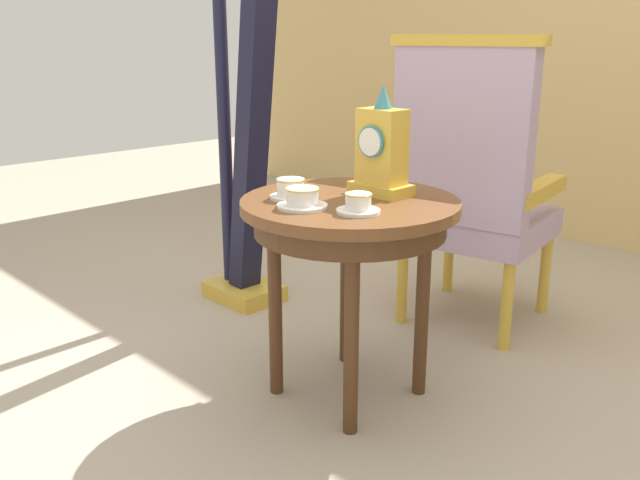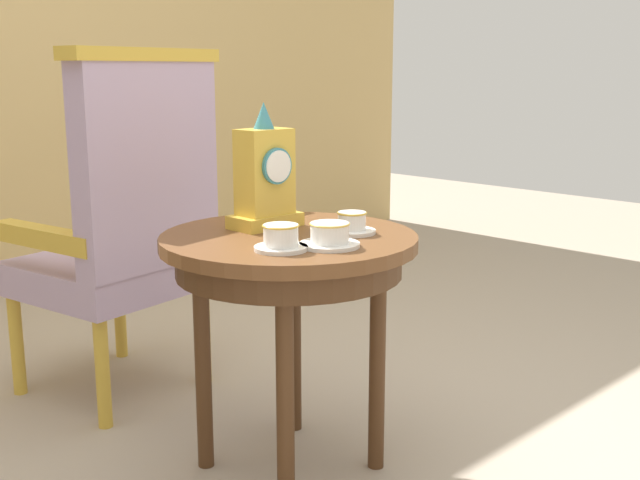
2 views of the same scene
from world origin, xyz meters
name	(u,v)px [view 2 (image 2 of 2)]	position (x,y,z in m)	size (l,w,h in m)	color
ground_plane	(285,466)	(0.00, 0.00, 0.00)	(10.00, 10.00, 0.00)	tan
side_table	(289,265)	(0.01, -0.01, 0.58)	(0.67, 0.67, 0.66)	brown
teacup_left	(281,238)	(-0.12, -0.13, 0.69)	(0.13, 0.13, 0.06)	white
teacup_right	(330,236)	(-0.01, -0.18, 0.68)	(0.15, 0.15, 0.06)	white
teacup_center	(352,224)	(0.14, -0.11, 0.68)	(0.13, 0.13, 0.06)	white
mantel_clock	(265,178)	(0.03, 0.11, 0.79)	(0.19, 0.11, 0.34)	gold
armchair	(126,223)	(-0.03, 0.72, 0.59)	(0.62, 0.62, 1.14)	#B299B7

